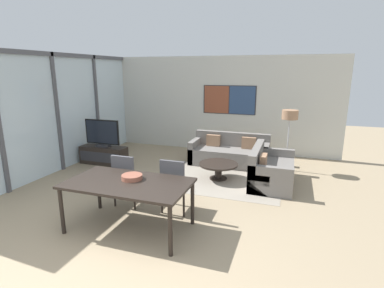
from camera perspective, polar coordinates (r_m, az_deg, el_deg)
name	(u,v)px	position (r m, az deg, el deg)	size (l,w,h in m)	color
ground_plane	(87,270)	(4.20, -19.31, -21.76)	(24.00, 24.00, 0.00)	#9E896B
wall_back	(215,104)	(9.05, 4.44, 7.57)	(7.19, 0.09, 2.80)	silver
window_wall_left	(56,108)	(7.83, -24.50, 6.34)	(0.07, 6.11, 2.80)	silver
area_rug	(218,179)	(6.84, 5.01, -6.62)	(2.80, 2.04, 0.01)	gray
tv_console	(104,155)	(8.16, -16.46, -2.05)	(1.24, 0.42, 0.46)	black
television	(102,134)	(8.03, -16.73, 1.92)	(0.97, 0.20, 0.71)	#2D2D33
sofa_main	(230,154)	(7.90, 7.20, -1.82)	(1.99, 0.87, 0.79)	slate
sofa_side	(269,171)	(6.72, 14.41, -5.01)	(0.87, 1.59, 0.79)	slate
coffee_table	(218,167)	(6.75, 5.05, -4.43)	(0.87, 0.87, 0.37)	black
dining_table	(128,186)	(4.64, -12.09, -7.85)	(1.86, 1.02, 0.77)	black
dining_chair_left	(127,177)	(5.49, -12.30, -6.19)	(0.46, 0.46, 0.96)	#4C4C51
dining_chair_centre	(175,183)	(5.12, -3.26, -7.37)	(0.46, 0.46, 0.96)	#4C4C51
fruit_bowl	(132,177)	(4.70, -11.37, -6.12)	(0.32, 0.32, 0.07)	#995642
floor_lamp	(290,119)	(7.47, 18.11, 4.58)	(0.38, 0.38, 1.48)	#2D2D33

